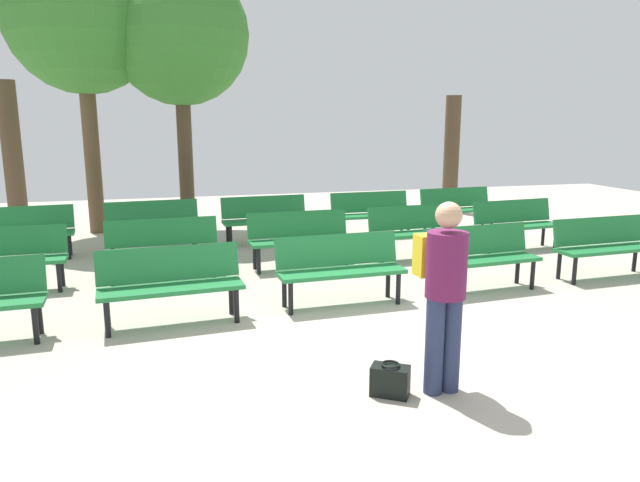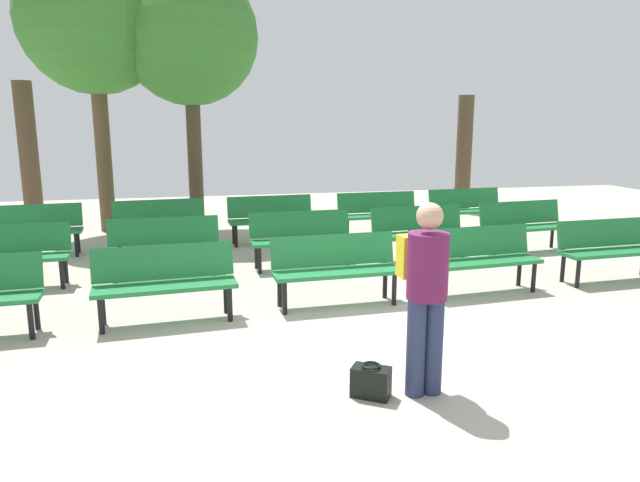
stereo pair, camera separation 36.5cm
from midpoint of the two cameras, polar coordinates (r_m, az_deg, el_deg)
The scene contains 21 objects.
ground_plane at distance 6.08m, azimuth 7.75°, elevation -10.59°, with size 25.17×25.17×0.00m, color #B2A899.
bench_r0_c1 at distance 6.91m, azimuth -13.38°, elevation -3.60°, with size 1.63×0.60×0.87m.
bench_r0_c2 at distance 7.34m, azimuth 2.95°, elevation -2.38°, with size 1.62×0.54×0.87m.
bench_r0_c3 at distance 8.20m, azimuth 16.52°, elevation -1.36°, with size 1.63×0.61×0.87m.
bench_r0_c4 at distance 9.50m, azimuth 27.36°, elevation -0.43°, with size 1.62×0.56×0.87m.
bench_r1_c0 at distance 9.02m, azimuth -27.06°, elevation -1.00°, with size 1.62×0.54×0.87m.
bench_r1_c1 at distance 8.85m, azimuth -13.77°, elevation -0.25°, with size 1.62×0.53×0.87m.
bench_r1_c2 at distance 9.17m, azimuth -0.70°, elevation 0.51°, with size 1.62×0.54×0.87m.
bench_r1_c3 at distance 9.87m, azimuth 10.67°, elevation 1.13°, with size 1.63×0.58×0.87m.
bench_r1_c4 at distance 10.93m, azimuth 20.06°, elevation 1.64°, with size 1.63×0.61×0.87m.
bench_r2_c0 at distance 10.93m, azimuth -25.39°, elevation 1.21°, with size 1.63×0.60×0.87m.
bench_r2_c1 at distance 10.81m, azimuth -14.42°, elevation 1.88°, with size 1.63×0.59×0.87m.
bench_r2_c2 at distance 11.02m, azimuth -3.83°, elevation 2.42°, with size 1.62×0.57×0.87m.
bench_r2_c3 at distance 11.61m, azimuth 6.59°, elevation 2.85°, with size 1.61×0.53×0.87m.
bench_r2_c4 at distance 12.54m, azimuth 14.89°, elevation 3.20°, with size 1.63×0.59×0.87m.
tree_0 at distance 15.03m, azimuth 14.49°, elevation 8.13°, with size 0.38×0.38×2.85m.
tree_1 at distance 12.92m, azimuth -20.37°, elevation 19.47°, with size 2.90×2.90×5.66m.
tree_2 at distance 12.65m, azimuth -11.70°, elevation 18.82°, with size 2.75×2.75×5.30m.
tree_3 at distance 15.08m, azimuth -25.88°, elevation 7.88°, with size 0.42×0.42×3.13m.
visitor_with_backpack at distance 4.98m, azimuth 12.27°, elevation -4.41°, with size 0.35×0.53×1.65m.
handbag at distance 5.11m, azimuth 7.07°, elevation -13.42°, with size 0.37×0.33×0.29m.
Camera 2 is at (-1.81, -5.30, 2.31)m, focal length 32.91 mm.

